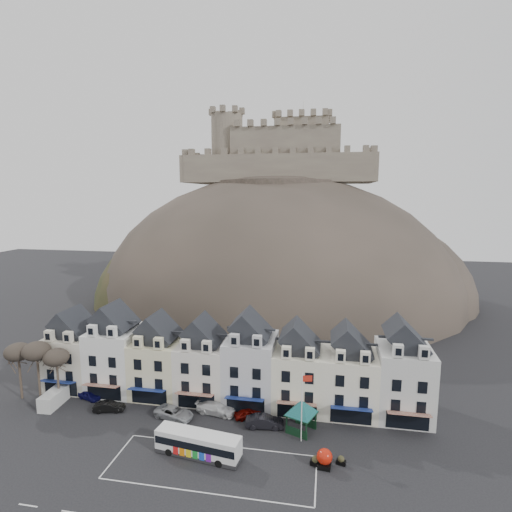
{
  "coord_description": "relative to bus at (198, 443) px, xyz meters",
  "views": [
    {
      "loc": [
        13.52,
        -36.05,
        28.89
      ],
      "look_at": [
        2.65,
        24.0,
        19.46
      ],
      "focal_mm": 28.0,
      "sensor_mm": 36.0,
      "label": 1
    }
  ],
  "objects": [
    {
      "name": "bus",
      "position": [
        0.0,
        0.0,
        0.0
      ],
      "size": [
        9.97,
        3.62,
        2.75
      ],
      "rotation": [
        0.0,
        0.0,
        -0.14
      ],
      "color": "#262628",
      "rests_on": "ground"
    },
    {
      "name": "townhouse_terrace",
      "position": [
        0.22,
        13.17,
        3.78
      ],
      "size": [
        54.4,
        9.35,
        11.8
      ],
      "color": "beige",
      "rests_on": "ground"
    },
    {
      "name": "white_van",
      "position": [
        -23.05,
        6.7,
        -0.5
      ],
      "size": [
        2.2,
        4.58,
        2.04
      ],
      "rotation": [
        0.0,
        0.0,
        0.06
      ],
      "color": "silver",
      "rests_on": "ground"
    },
    {
      "name": "ground",
      "position": [
        0.07,
        -2.8,
        -1.52
      ],
      "size": [
        300.0,
        300.0,
        0.0
      ],
      "primitive_type": "plane",
      "color": "black",
      "rests_on": "ground"
    },
    {
      "name": "car_charcoal",
      "position": [
        6.43,
        6.7,
        -0.73
      ],
      "size": [
        4.96,
        2.29,
        1.58
      ],
      "primitive_type": "imported",
      "rotation": [
        0.0,
        0.0,
        1.7
      ],
      "color": "black",
      "rests_on": "ground"
    },
    {
      "name": "car_black",
      "position": [
        -14.73,
        6.7,
        -0.85
      ],
      "size": [
        4.28,
        2.35,
        1.34
      ],
      "primitive_type": "imported",
      "rotation": [
        0.0,
        0.0,
        1.81
      ],
      "color": "black",
      "rests_on": "ground"
    },
    {
      "name": "car_silver",
      "position": [
        -5.53,
        6.7,
        -0.79
      ],
      "size": [
        5.61,
        3.68,
        1.46
      ],
      "primitive_type": "imported",
      "rotation": [
        0.0,
        0.0,
        1.31
      ],
      "color": "#9C9FA3",
      "rests_on": "ground"
    },
    {
      "name": "flagpole",
      "position": [
        11.23,
        4.73,
        3.32
      ],
      "size": [
        1.21,
        0.34,
        8.49
      ],
      "rotation": [
        0.0,
        0.0,
        0.22
      ],
      "color": "silver",
      "rests_on": "ground"
    },
    {
      "name": "car_maroon",
      "position": [
        4.01,
        8.4,
        -0.9
      ],
      "size": [
        3.94,
        2.86,
        1.25
      ],
      "primitive_type": "imported",
      "rotation": [
        0.0,
        0.0,
        2.0
      ],
      "color": "#5F0905",
      "rests_on": "ground"
    },
    {
      "name": "bus_shelter",
      "position": [
        10.99,
        6.7,
        1.65
      ],
      "size": [
        5.94,
        5.94,
        4.08
      ],
      "rotation": [
        0.0,
        0.0,
        -0.39
      ],
      "color": "black",
      "rests_on": "ground"
    },
    {
      "name": "castle_hill",
      "position": [
        1.33,
        66.15,
        -1.41
      ],
      "size": [
        100.0,
        76.0,
        68.0
      ],
      "color": "#332E28",
      "rests_on": "ground"
    },
    {
      "name": "planter_west",
      "position": [
        12.93,
        0.7,
        -1.0
      ],
      "size": [
        1.16,
        0.76,
        1.09
      ],
      "rotation": [
        0.0,
        0.0,
        -0.17
      ],
      "color": "black",
      "rests_on": "ground"
    },
    {
      "name": "castle",
      "position": [
        0.58,
        73.13,
        38.67
      ],
      "size": [
        50.2,
        22.2,
        22.0
      ],
      "color": "#67594E",
      "rests_on": "ground"
    },
    {
      "name": "planter_east",
      "position": [
        15.66,
        1.32,
        -1.04
      ],
      "size": [
        1.1,
        0.74,
        1.01
      ],
      "rotation": [
        0.0,
        0.0,
        -0.25
      ],
      "color": "black",
      "rests_on": "ground"
    },
    {
      "name": "coach_bay_markings",
      "position": [
        2.07,
        -1.55,
        -1.52
      ],
      "size": [
        22.0,
        7.5,
        0.01
      ],
      "primitive_type": "cube",
      "color": "silver",
      "rests_on": "ground"
    },
    {
      "name": "tree_left_far",
      "position": [
        -28.93,
        7.7,
        5.38
      ],
      "size": [
        3.61,
        3.61,
        8.24
      ],
      "color": "#3C3226",
      "rests_on": "ground"
    },
    {
      "name": "tree_left_near",
      "position": [
        -22.93,
        7.7,
        5.03
      ],
      "size": [
        3.43,
        3.43,
        7.84
      ],
      "color": "#3C3226",
      "rests_on": "ground"
    },
    {
      "name": "car_navy",
      "position": [
        -19.25,
        9.17,
        -0.91
      ],
      "size": [
        3.84,
        2.44,
        1.22
      ],
      "primitive_type": "imported",
      "rotation": [
        0.0,
        0.0,
        1.27
      ],
      "color": "#0E0E48",
      "rests_on": "ground"
    },
    {
      "name": "car_white",
      "position": [
        -0.45,
        8.74,
        -0.75
      ],
      "size": [
        5.6,
        2.94,
        1.55
      ],
      "primitive_type": "imported",
      "rotation": [
        0.0,
        0.0,
        1.42
      ],
      "color": "white",
      "rests_on": "ground"
    },
    {
      "name": "red_buoy",
      "position": [
        13.89,
        0.58,
        -0.47
      ],
      "size": [
        1.67,
        1.67,
        2.06
      ],
      "rotation": [
        0.0,
        0.0,
        -0.11
      ],
      "color": "black",
      "rests_on": "ground"
    },
    {
      "name": "tree_left_mid",
      "position": [
        -25.93,
        7.7,
        5.72
      ],
      "size": [
        3.78,
        3.78,
        8.64
      ],
      "color": "#3C3226",
      "rests_on": "ground"
    }
  ]
}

